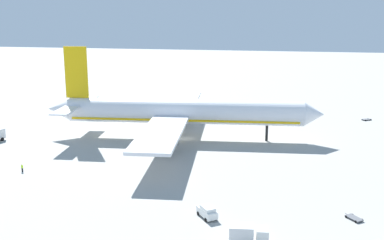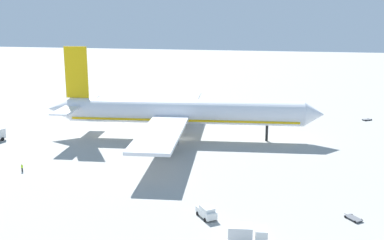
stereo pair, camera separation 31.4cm
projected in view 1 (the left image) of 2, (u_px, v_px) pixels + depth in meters
The scene contains 9 objects.
ground_plane at pixel (185, 139), 119.54m from camera, with size 600.00×600.00×0.00m, color #9E9E99.
airliner at pixel (179, 112), 118.16m from camera, with size 72.25×69.96×23.81m.
service_truck_2 at pixel (247, 234), 64.13m from camera, with size 5.72×3.16×2.99m.
service_van at pixel (207, 212), 72.92m from camera, with size 3.97×4.37×1.97m.
baggage_cart_1 at pixel (354, 218), 72.42m from camera, with size 2.77×3.06×0.40m.
baggage_cart_2 at pixel (366, 119), 140.26m from camera, with size 3.28×2.79×0.40m.
ground_worker_2 at pixel (22, 168), 94.33m from camera, with size 0.50×0.50×1.62m.
traffic_cone_0 at pixel (216, 106), 160.59m from camera, with size 0.36×0.36×0.55m, color orange.
traffic_cone_1 at pixel (103, 106), 159.93m from camera, with size 0.36×0.36×0.55m, color orange.
Camera 1 is at (25.40, -112.51, 31.84)m, focal length 42.65 mm.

